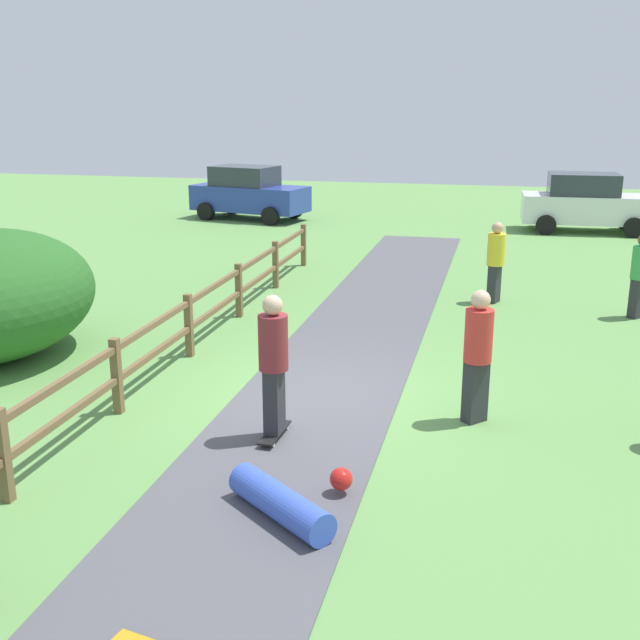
# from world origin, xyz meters

# --- Properties ---
(ground_plane) EXTENTS (60.00, 60.00, 0.00)m
(ground_plane) POSITION_xyz_m (0.00, 0.00, 0.00)
(ground_plane) COLOR #60934C
(asphalt_path) EXTENTS (2.40, 28.00, 0.02)m
(asphalt_path) POSITION_xyz_m (0.00, 0.00, 0.01)
(asphalt_path) COLOR #515156
(asphalt_path) RESTS_ON ground_plane
(wooden_fence) EXTENTS (0.12, 18.12, 1.10)m
(wooden_fence) POSITION_xyz_m (-2.60, 0.00, 0.67)
(wooden_fence) COLOR brown
(wooden_fence) RESTS_ON ground_plane
(skater_riding) EXTENTS (0.40, 0.81, 1.92)m
(skater_riding) POSITION_xyz_m (-0.20, -1.61, 1.10)
(skater_riding) COLOR black
(skater_riding) RESTS_ON asphalt_path
(skater_fallen) EXTENTS (1.36, 1.38, 0.36)m
(skater_fallen) POSITION_xyz_m (0.49, -3.47, 0.20)
(skater_fallen) COLOR blue
(skater_fallen) RESTS_ON asphalt_path
(bystander_green) EXTENTS (0.54, 0.54, 1.71)m
(bystander_green) POSITION_xyz_m (5.25, 5.68, 0.94)
(bystander_green) COLOR #2D2D33
(bystander_green) RESTS_ON ground_plane
(bystander_yellow) EXTENTS (0.49, 0.49, 1.76)m
(bystander_yellow) POSITION_xyz_m (2.40, 6.26, 0.97)
(bystander_yellow) COLOR #2D2D33
(bystander_yellow) RESTS_ON ground_plane
(bystander_red) EXTENTS (0.54, 0.54, 1.86)m
(bystander_red) POSITION_xyz_m (2.31, -0.41, 1.04)
(bystander_red) COLOR #2D2D33
(bystander_red) RESTS_ON ground_plane
(parked_car_white) EXTENTS (4.25, 2.10, 1.92)m
(parked_car_white) POSITION_xyz_m (5.12, 16.42, 0.96)
(parked_car_white) COLOR silver
(parked_car_white) RESTS_ON ground_plane
(parked_car_blue) EXTENTS (4.47, 2.67, 1.92)m
(parked_car_blue) POSITION_xyz_m (-6.63, 16.43, 0.96)
(parked_car_blue) COLOR #283D99
(parked_car_blue) RESTS_ON ground_plane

